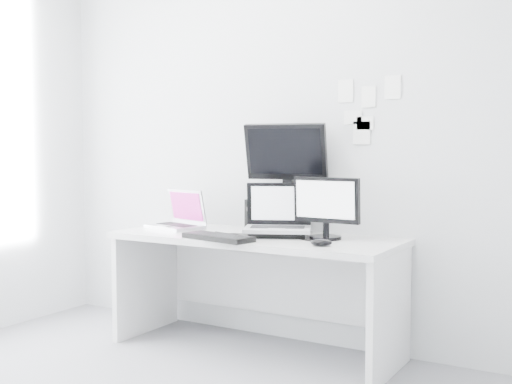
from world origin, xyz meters
TOP-DOWN VIEW (x-y plane):
  - back_wall at (0.00, 1.60)m, footprint 3.60×0.00m
  - desk at (0.00, 1.25)m, footprint 1.80×0.70m
  - macbook at (-0.64, 1.27)m, footprint 0.42×0.36m
  - speaker at (-0.14, 1.49)m, footprint 0.11×0.11m
  - dell_laptop at (0.15, 1.27)m, footprint 0.49×0.45m
  - rear_monitor at (0.10, 1.48)m, footprint 0.55×0.28m
  - samsung_monitor at (0.45, 1.32)m, footprint 0.42×0.20m
  - keyboard at (-0.08, 0.97)m, footprint 0.48×0.25m
  - mouse at (0.54, 1.06)m, footprint 0.14×0.12m
  - wall_note_0 at (0.45, 1.59)m, footprint 0.10×0.00m
  - wall_note_1 at (0.60, 1.59)m, footprint 0.09×0.00m
  - wall_note_2 at (0.75, 1.59)m, footprint 0.10×0.00m
  - wall_note_3 at (0.58, 1.59)m, footprint 0.11×0.00m
  - wall_note_4 at (0.56, 1.59)m, footprint 0.11×0.00m
  - wall_note_5 at (0.50, 1.59)m, footprint 0.12×0.00m

SIDE VIEW (x-z plane):
  - desk at x=0.00m, z-range 0.00..0.73m
  - keyboard at x=-0.08m, z-range 0.73..0.76m
  - mouse at x=0.54m, z-range 0.73..0.77m
  - speaker at x=-0.14m, z-range 0.73..0.93m
  - macbook at x=-0.64m, z-range 0.73..1.00m
  - dell_laptop at x=0.15m, z-range 0.73..1.06m
  - samsung_monitor at x=0.45m, z-range 0.73..1.11m
  - rear_monitor at x=0.10m, z-range 0.73..1.44m
  - back_wall at x=0.00m, z-range -0.45..3.15m
  - wall_note_4 at x=0.56m, z-range 1.29..1.43m
  - wall_note_3 at x=0.58m, z-range 1.38..1.46m
  - wall_note_5 at x=0.50m, z-range 1.41..1.50m
  - wall_note_1 at x=0.60m, z-range 1.52..1.65m
  - wall_note_0 at x=0.45m, z-range 1.55..1.69m
  - wall_note_2 at x=0.75m, z-range 1.56..1.70m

